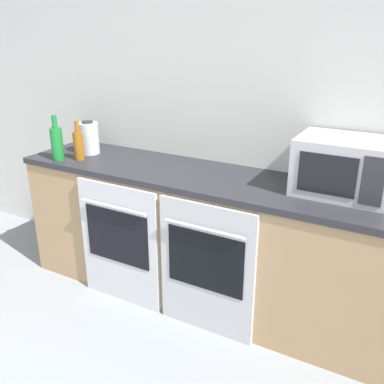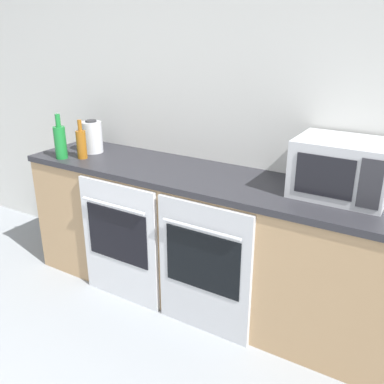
# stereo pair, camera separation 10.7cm
# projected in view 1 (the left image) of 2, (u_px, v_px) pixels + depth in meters

# --- Properties ---
(wall_back) EXTENTS (10.00, 0.06, 2.60)m
(wall_back) POSITION_uv_depth(u_px,v_px,m) (223.00, 105.00, 2.85)
(wall_back) COLOR silver
(wall_back) RESTS_ON ground_plane
(counter_back) EXTENTS (2.55, 0.61, 0.91)m
(counter_back) POSITION_uv_depth(u_px,v_px,m) (200.00, 237.00, 2.89)
(counter_back) COLOR tan
(counter_back) RESTS_ON ground_plane
(oven_left) EXTENTS (0.62, 0.06, 0.85)m
(oven_left) POSITION_uv_depth(u_px,v_px,m) (119.00, 244.00, 2.85)
(oven_left) COLOR silver
(oven_left) RESTS_ON ground_plane
(oven_right) EXTENTS (0.62, 0.06, 0.85)m
(oven_right) POSITION_uv_depth(u_px,v_px,m) (206.00, 269.00, 2.55)
(oven_right) COLOR #B7BABF
(oven_right) RESTS_ON ground_plane
(microwave) EXTENTS (0.50, 0.38, 0.32)m
(microwave) POSITION_uv_depth(u_px,v_px,m) (343.00, 166.00, 2.35)
(microwave) COLOR #B7BABF
(microwave) RESTS_ON counter_back
(bottle_green) EXTENTS (0.08, 0.08, 0.32)m
(bottle_green) POSITION_uv_depth(u_px,v_px,m) (57.00, 143.00, 2.97)
(bottle_green) COLOR #19722D
(bottle_green) RESTS_ON counter_back
(bottle_amber) EXTENTS (0.07, 0.07, 0.28)m
(bottle_amber) POSITION_uv_depth(u_px,v_px,m) (79.00, 145.00, 2.98)
(bottle_amber) COLOR #8C5114
(bottle_amber) RESTS_ON counter_back
(kettle) EXTENTS (0.15, 0.15, 0.24)m
(kettle) POSITION_uv_depth(u_px,v_px,m) (89.00, 138.00, 3.12)
(kettle) COLOR #B7BABF
(kettle) RESTS_ON counter_back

